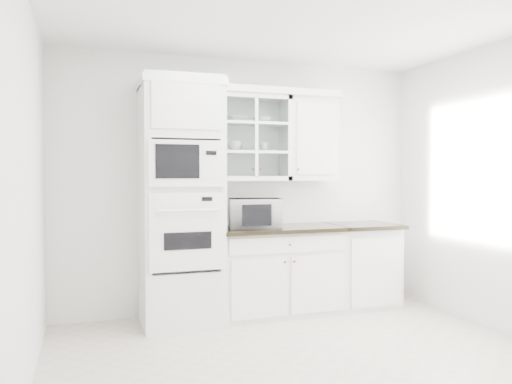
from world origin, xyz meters
name	(u,v)px	position (x,y,z in m)	size (l,w,h in m)	color
ground	(312,365)	(0.00, 0.00, 0.01)	(4.00, 3.50, 0.01)	beige
room_shell	(291,137)	(0.00, 0.43, 1.78)	(4.00, 3.50, 2.70)	white
oven_column	(181,202)	(-0.75, 1.42, 1.20)	(0.76, 0.68, 2.40)	white
base_cabinet_run	(278,270)	(0.28, 1.45, 0.46)	(1.32, 0.67, 0.92)	white
extra_base_cabinet	(361,264)	(1.28, 1.45, 0.46)	(0.72, 0.67, 0.92)	white
upper_cabinet_glass	(251,138)	(0.03, 1.58, 1.85)	(0.80, 0.33, 0.90)	white
upper_cabinet_solid	(310,140)	(0.71, 1.58, 1.85)	(0.55, 0.33, 0.90)	white
crown_molding	(243,91)	(-0.07, 1.56, 2.33)	(2.14, 0.38, 0.07)	white
countertop_microwave	(255,213)	(0.01, 1.41, 1.07)	(0.52, 0.43, 0.30)	white
bowl_a	(237,119)	(-0.13, 1.57, 2.04)	(0.24, 0.24, 0.06)	white
bowl_b	(263,120)	(0.16, 1.58, 2.04)	(0.20, 0.20, 0.06)	white
cup_a	(235,146)	(-0.15, 1.57, 1.76)	(0.13, 0.13, 0.10)	white
cup_b	(264,147)	(0.16, 1.57, 1.76)	(0.10, 0.10, 0.10)	white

